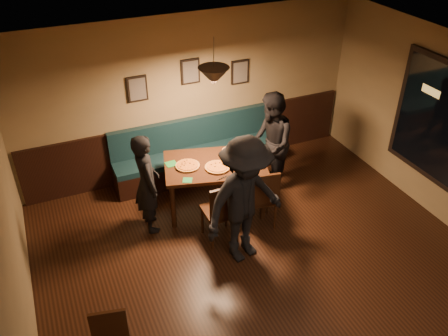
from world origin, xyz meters
The scene contains 24 objects.
floor centered at (0.00, 0.00, 0.00)m, with size 7.00×7.00×0.00m, color black.
ceiling centered at (0.00, 0.00, 2.80)m, with size 7.00×7.00×0.00m, color silver.
wall_back centered at (0.00, 3.50, 1.40)m, with size 6.00×6.00×0.00m, color #8C704F.
wall_left centered at (-3.00, 0.00, 1.40)m, with size 7.00×7.00×0.00m, color #8C704F.
wainscot centered at (0.00, 3.47, 0.50)m, with size 5.88×0.06×1.00m, color black.
booth_bench centered at (0.00, 3.20, 0.50)m, with size 3.00×0.60×1.00m, color #0F232D, non-canonical shape.
picture_left centered at (-0.90, 3.47, 1.70)m, with size 0.32×0.04×0.42m, color black.
picture_center centered at (0.00, 3.47, 1.85)m, with size 0.32×0.04×0.42m, color black.
picture_right centered at (0.90, 3.47, 1.70)m, with size 0.32×0.04×0.42m, color black.
pendant_lamp centered at (-0.10, 2.21, 2.25)m, with size 0.44×0.44×0.25m, color black.
dining_table centered at (-0.10, 2.21, 0.41)m, with size 1.54×0.99×0.83m, color black.
chair_near_left centered at (-0.33, 1.48, 0.52)m, with size 0.46×0.46×1.03m, color black, non-canonical shape.
chair_near_right centered at (0.36, 1.56, 0.51)m, with size 0.45×0.45×1.01m, color black, non-canonical shape.
diner_left centered at (-1.20, 2.15, 0.79)m, with size 0.58×0.38×1.59m, color black.
diner_right centered at (0.95, 2.35, 0.87)m, with size 0.84×0.66×1.73m, color black.
diner_front centered at (-0.17, 1.01, 0.95)m, with size 1.22×0.70×1.90m, color black.
pizza_a centered at (-0.52, 2.28, 0.85)m, with size 0.37×0.37×0.04m, color #D16427.
pizza_b centered at (-0.12, 2.06, 0.85)m, with size 0.38×0.38×0.04m, color orange.
pizza_c centered at (0.29, 2.38, 0.85)m, with size 0.38×0.38×0.04m, color orange.
soda_glass centered at (0.50, 1.91, 0.90)m, with size 0.07×0.07×0.16m, color black.
tabasco_bottle centered at (0.42, 2.15, 0.89)m, with size 0.03×0.03×0.13m, color #95040F.
napkin_a centered at (-0.72, 2.46, 0.83)m, with size 0.17×0.17×0.01m, color #1D6E29.
napkin_b centered at (-0.65, 1.94, 0.83)m, with size 0.14×0.14×0.01m, color #1B6830.
cutlery_set centered at (-0.08, 1.79, 0.83)m, with size 0.02×0.19×0.00m, color silver.
Camera 1 is at (-2.40, -3.43, 4.69)m, focal length 37.59 mm.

